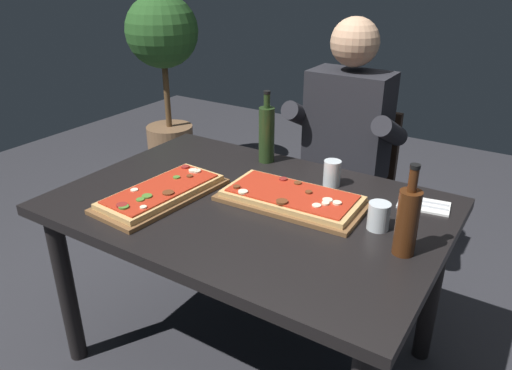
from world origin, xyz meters
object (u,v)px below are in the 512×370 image
Objects in this scene: pizza_rectangular_left at (162,193)px; tumbler_near_camera at (332,175)px; potted_plant_corner at (164,63)px; oil_bottle_amber at (267,133)px; tumbler_far_side at (379,216)px; wine_bottle_dark at (407,220)px; pizza_rectangular_front at (292,198)px; diner_chair at (348,185)px; seated_diner at (343,146)px; dining_table at (249,225)px.

tumbler_near_camera is (0.49, 0.45, 0.03)m from pizza_rectangular_left.
pizza_rectangular_left is 0.39× the size of potted_plant_corner.
tumbler_far_side is at bearing -26.43° from oil_bottle_amber.
wine_bottle_dark is 0.93× the size of oil_bottle_amber.
tumbler_near_camera is (0.06, 0.22, 0.03)m from pizza_rectangular_front.
potted_plant_corner is at bearing 163.28° from diner_chair.
diner_chair is at bearing 66.10° from oil_bottle_amber.
oil_bottle_amber is 3.37× the size of tumbler_far_side.
potted_plant_corner reaches higher than pizza_rectangular_front.
diner_chair is (-0.53, 0.89, -0.37)m from wine_bottle_dark.
oil_bottle_amber is at bearing -120.63° from seated_diner.
tumbler_near_camera is at bearing 139.63° from tumbler_far_side.
wine_bottle_dark is 3.12× the size of tumbler_far_side.
tumbler_far_side is (0.33, -0.01, 0.03)m from pizza_rectangular_front.
potted_plant_corner reaches higher than dining_table.
tumbler_near_camera is 0.08× the size of seated_diner.
wine_bottle_dark reaches higher than dining_table.
potted_plant_corner is (-1.70, 0.63, 0.12)m from seated_diner.
tumbler_far_side is at bearing -2.03° from pizza_rectangular_front.
diner_chair is (-0.41, 0.79, -0.30)m from tumbler_far_side.
pizza_rectangular_front is 0.83m from diner_chair.
tumbler_far_side is 0.07× the size of seated_diner.
oil_bottle_amber is 3.07× the size of tumbler_near_camera.
potted_plant_corner is at bearing 131.83° from pizza_rectangular_left.
pizza_rectangular_left is 0.79m from tumbler_far_side.
dining_table is 0.38m from tumbler_near_camera.
seated_diner reaches higher than pizza_rectangular_left.
wine_bottle_dark is 0.94m from seated_diner.
pizza_rectangular_left is 5.12× the size of tumbler_near_camera.
tumbler_near_camera is at bearing 57.29° from dining_table.
pizza_rectangular_front is 0.33m from tumbler_far_side.
oil_bottle_amber reaches higher than tumbler_far_side.
tumbler_near_camera is 0.36m from tumbler_far_side.
pizza_rectangular_left is 0.95m from seated_diner.
seated_diner is at bearing -90.00° from diner_chair.
pizza_rectangular_front is at bearing -82.93° from seated_diner.
oil_bottle_amber is at bearing 134.43° from pizza_rectangular_front.
pizza_rectangular_left is at bearing -152.48° from pizza_rectangular_front.
diner_chair is at bearing 70.70° from pizza_rectangular_left.
wine_bottle_dark is at bearing -40.97° from tumbler_far_side.
pizza_rectangular_front is 1.71× the size of oil_bottle_amber.
tumbler_far_side is at bearing 8.35° from dining_table.
tumbler_far_side is at bearing 15.60° from pizza_rectangular_left.
oil_bottle_amber is 0.65m from diner_chair.
oil_bottle_amber reaches higher than dining_table.
seated_diner is (-0.41, 0.67, -0.04)m from tumbler_far_side.
oil_bottle_amber is at bearing -113.90° from diner_chair.
seated_diner is at bearing 107.70° from tumbler_near_camera.
diner_chair is (0.06, 0.86, -0.16)m from dining_table.
potted_plant_corner is at bearing 144.20° from pizza_rectangular_front.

